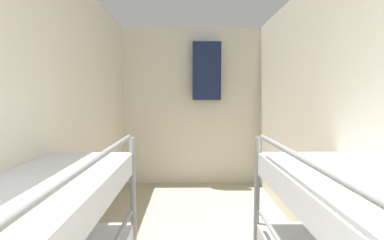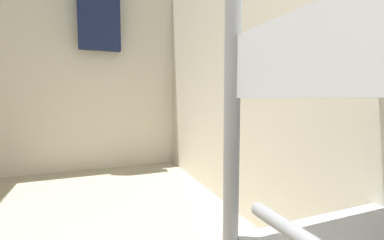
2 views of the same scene
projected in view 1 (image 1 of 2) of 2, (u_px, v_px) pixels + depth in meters
The scene contains 4 objects.
wall_left at pixel (49, 118), 2.32m from camera, with size 0.06×5.14×2.52m.
wall_right at pixel (339, 118), 2.35m from camera, with size 0.06×5.14×2.52m.
wall_back at pixel (192, 107), 4.87m from camera, with size 2.33×0.06×2.52m.
hanging_coat at pixel (207, 71), 4.68m from camera, with size 0.44×0.12×0.90m.
Camera 1 is at (-0.05, 0.18, 1.43)m, focal length 28.00 mm.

